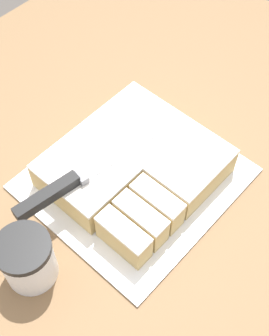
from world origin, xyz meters
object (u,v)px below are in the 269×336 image
cake (134,166)px  coffee_cup (28,259)px  knife (68,184)px  cake_board (134,178)px

cake → coffee_cup: (-0.26, -0.00, 0.01)m
cake → knife: size_ratio=0.82×
knife → coffee_cup: coffee_cup is taller
cake_board → coffee_cup: 0.26m
cake_board → cake: 0.04m
cake → coffee_cup: 0.26m
cake → knife: (-0.13, 0.04, 0.04)m
cake_board → knife: 0.15m
coffee_cup → knife: bearing=17.9°
cake_board → knife: bearing=160.1°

